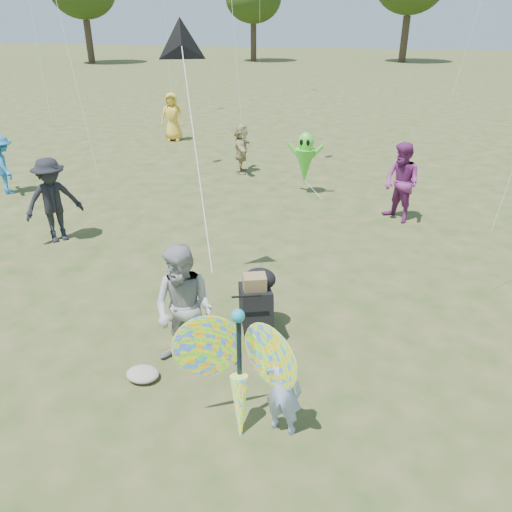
{
  "coord_description": "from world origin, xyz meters",
  "views": [
    {
      "loc": [
        1.67,
        -5.5,
        4.6
      ],
      "look_at": [
        -0.2,
        1.5,
        1.1
      ],
      "focal_mm": 35.0,
      "sensor_mm": 36.0,
      "label": 1
    }
  ],
  "objects_px": {
    "jogging_stroller": "(256,300)",
    "butterfly_kite": "(239,369)",
    "adult_man": "(184,310)",
    "crowd_g": "(172,117)",
    "crowd_d": "(241,148)",
    "crowd_e": "(401,183)",
    "crowd_b": "(53,201)",
    "child_girl": "(283,389)",
    "alien_kite": "(305,160)",
    "crowd_i": "(4,165)"
  },
  "relations": [
    {
      "from": "crowd_g",
      "to": "crowd_i",
      "type": "relative_size",
      "value": 1.15
    },
    {
      "from": "crowd_d",
      "to": "crowd_g",
      "type": "height_order",
      "value": "crowd_g"
    },
    {
      "from": "crowd_g",
      "to": "alien_kite",
      "type": "bearing_deg",
      "value": -53.69
    },
    {
      "from": "child_girl",
      "to": "butterfly_kite",
      "type": "distance_m",
      "value": 0.58
    },
    {
      "from": "child_girl",
      "to": "crowd_i",
      "type": "relative_size",
      "value": 0.76
    },
    {
      "from": "crowd_g",
      "to": "butterfly_kite",
      "type": "bearing_deg",
      "value": -77.32
    },
    {
      "from": "adult_man",
      "to": "crowd_g",
      "type": "distance_m",
      "value": 14.73
    },
    {
      "from": "crowd_d",
      "to": "crowd_e",
      "type": "xyz_separation_m",
      "value": [
        4.93,
        -3.04,
        0.18
      ]
    },
    {
      "from": "jogging_stroller",
      "to": "butterfly_kite",
      "type": "xyz_separation_m",
      "value": [
        0.31,
        -1.95,
        0.23
      ]
    },
    {
      "from": "crowd_e",
      "to": "crowd_g",
      "type": "bearing_deg",
      "value": -172.41
    },
    {
      "from": "crowd_e",
      "to": "crowd_d",
      "type": "bearing_deg",
      "value": -166.9
    },
    {
      "from": "crowd_g",
      "to": "butterfly_kite",
      "type": "distance_m",
      "value": 16.01
    },
    {
      "from": "alien_kite",
      "to": "adult_man",
      "type": "bearing_deg",
      "value": -91.84
    },
    {
      "from": "child_girl",
      "to": "adult_man",
      "type": "distance_m",
      "value": 1.85
    },
    {
      "from": "butterfly_kite",
      "to": "jogging_stroller",
      "type": "bearing_deg",
      "value": 99.0
    },
    {
      "from": "crowd_d",
      "to": "crowd_e",
      "type": "bearing_deg",
      "value": -133.81
    },
    {
      "from": "crowd_b",
      "to": "crowd_e",
      "type": "xyz_separation_m",
      "value": [
        7.38,
        3.24,
        0.02
      ]
    },
    {
      "from": "adult_man",
      "to": "crowd_g",
      "type": "relative_size",
      "value": 1.0
    },
    {
      "from": "child_girl",
      "to": "jogging_stroller",
      "type": "bearing_deg",
      "value": -57.12
    },
    {
      "from": "crowd_b",
      "to": "crowd_i",
      "type": "xyz_separation_m",
      "value": [
        -3.4,
        2.57,
        -0.13
      ]
    },
    {
      "from": "crowd_g",
      "to": "crowd_i",
      "type": "xyz_separation_m",
      "value": [
        -1.87,
        -7.43,
        -0.12
      ]
    },
    {
      "from": "crowd_b",
      "to": "crowd_e",
      "type": "height_order",
      "value": "crowd_e"
    },
    {
      "from": "crowd_e",
      "to": "crowd_g",
      "type": "xyz_separation_m",
      "value": [
        -8.91,
        6.75,
        -0.02
      ]
    },
    {
      "from": "crowd_e",
      "to": "jogging_stroller",
      "type": "distance_m",
      "value": 6.04
    },
    {
      "from": "adult_man",
      "to": "crowd_e",
      "type": "height_order",
      "value": "crowd_e"
    },
    {
      "from": "jogging_stroller",
      "to": "butterfly_kite",
      "type": "relative_size",
      "value": 0.62
    },
    {
      "from": "child_girl",
      "to": "alien_kite",
      "type": "relative_size",
      "value": 0.72
    },
    {
      "from": "crowd_b",
      "to": "jogging_stroller",
      "type": "xyz_separation_m",
      "value": [
        5.26,
        -2.41,
        -0.33
      ]
    },
    {
      "from": "crowd_b",
      "to": "jogging_stroller",
      "type": "height_order",
      "value": "crowd_b"
    },
    {
      "from": "crowd_b",
      "to": "crowd_g",
      "type": "xyz_separation_m",
      "value": [
        -1.53,
        9.99,
        -0.0
      ]
    },
    {
      "from": "crowd_g",
      "to": "crowd_d",
      "type": "bearing_deg",
      "value": -56.67
    },
    {
      "from": "child_girl",
      "to": "crowd_b",
      "type": "bearing_deg",
      "value": -26.16
    },
    {
      "from": "crowd_b",
      "to": "alien_kite",
      "type": "bearing_deg",
      "value": -4.86
    },
    {
      "from": "crowd_b",
      "to": "jogging_stroller",
      "type": "bearing_deg",
      "value": -74.03
    },
    {
      "from": "adult_man",
      "to": "crowd_i",
      "type": "bearing_deg",
      "value": 152.71
    },
    {
      "from": "crowd_g",
      "to": "jogging_stroller",
      "type": "xyz_separation_m",
      "value": [
        6.79,
        -12.4,
        -0.33
      ]
    },
    {
      "from": "crowd_b",
      "to": "crowd_g",
      "type": "bearing_deg",
      "value": 49.29
    },
    {
      "from": "crowd_i",
      "to": "butterfly_kite",
      "type": "height_order",
      "value": "butterfly_kite"
    },
    {
      "from": "adult_man",
      "to": "crowd_b",
      "type": "xyz_separation_m",
      "value": [
        -4.5,
        3.45,
        0.0
      ]
    },
    {
      "from": "alien_kite",
      "to": "crowd_e",
      "type": "bearing_deg",
      "value": -29.16
    },
    {
      "from": "crowd_g",
      "to": "alien_kite",
      "type": "height_order",
      "value": "crowd_g"
    },
    {
      "from": "crowd_d",
      "to": "crowd_g",
      "type": "distance_m",
      "value": 5.44
    },
    {
      "from": "adult_man",
      "to": "crowd_d",
      "type": "relative_size",
      "value": 1.21
    },
    {
      "from": "child_girl",
      "to": "jogging_stroller",
      "type": "distance_m",
      "value": 2.09
    },
    {
      "from": "child_girl",
      "to": "crowd_b",
      "type": "distance_m",
      "value": 7.48
    },
    {
      "from": "crowd_d",
      "to": "crowd_g",
      "type": "xyz_separation_m",
      "value": [
        -3.98,
        3.71,
        0.16
      ]
    },
    {
      "from": "crowd_i",
      "to": "butterfly_kite",
      "type": "xyz_separation_m",
      "value": [
        8.97,
        -6.93,
        0.02
      ]
    },
    {
      "from": "adult_man",
      "to": "alien_kite",
      "type": "xyz_separation_m",
      "value": [
        0.26,
        8.15,
        0.03
      ]
    },
    {
      "from": "crowd_e",
      "to": "alien_kite",
      "type": "xyz_separation_m",
      "value": [
        -2.61,
        1.46,
        0.01
      ]
    },
    {
      "from": "crowd_b",
      "to": "crowd_i",
      "type": "distance_m",
      "value": 4.26
    }
  ]
}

